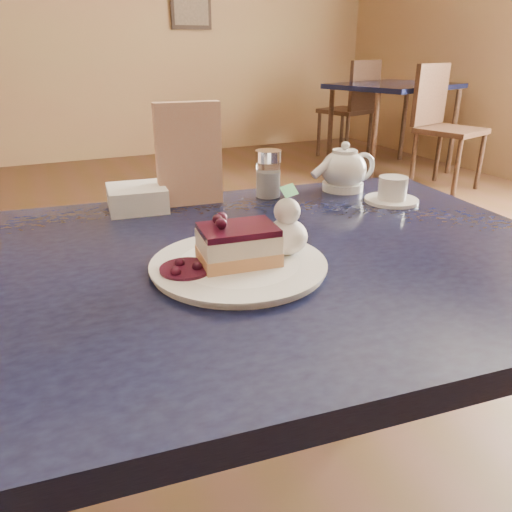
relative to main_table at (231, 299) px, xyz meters
name	(u,v)px	position (x,y,z in m)	size (l,w,h in m)	color
main_table	(231,299)	(0.00, 0.00, 0.00)	(1.37, 0.99, 0.80)	black
dessert_plate	(239,265)	(-0.01, -0.05, 0.09)	(0.29, 0.29, 0.01)	white
cheesecake_slice	(238,245)	(-0.01, -0.05, 0.13)	(0.14, 0.10, 0.06)	tan
whipped_cream	(287,236)	(0.09, -0.05, 0.13)	(0.07, 0.07, 0.06)	white
berry_sauce	(186,269)	(-0.10, -0.05, 0.10)	(0.09, 0.09, 0.01)	black
tea_set	(353,175)	(0.45, 0.27, 0.13)	(0.22, 0.27, 0.11)	white
menu_card	(189,155)	(0.04, 0.34, 0.20)	(0.15, 0.03, 0.24)	beige
sugar_shaker	(268,174)	(0.23, 0.31, 0.14)	(0.06, 0.06, 0.12)	white
napkin_stack	(137,198)	(-0.08, 0.36, 0.11)	(0.13, 0.13, 0.05)	white
bg_table_far_right	(387,163)	(2.99, 3.19, -0.64)	(1.31, 2.01, 1.34)	black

